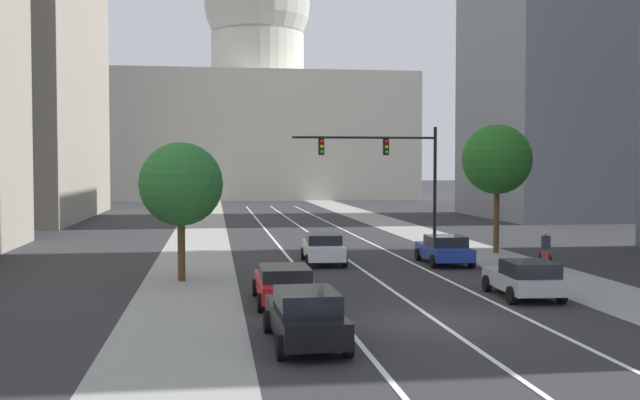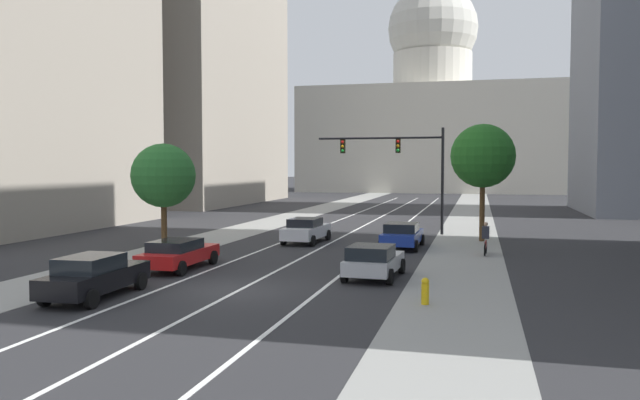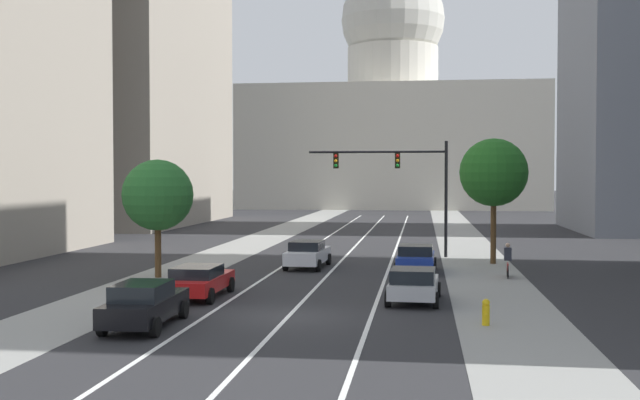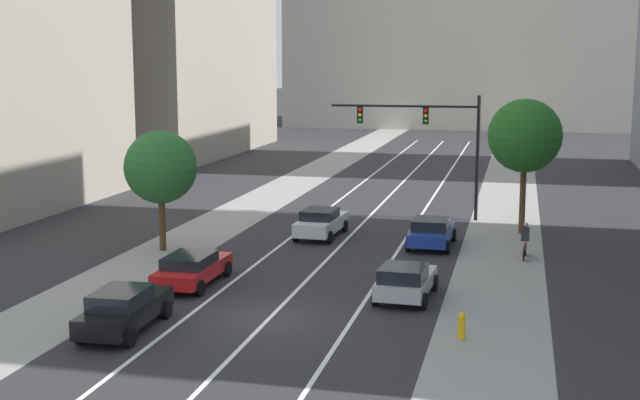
% 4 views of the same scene
% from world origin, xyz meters
% --- Properties ---
extents(ground_plane, '(400.00, 400.00, 0.00)m').
position_xyz_m(ground_plane, '(0.00, 40.00, 0.00)').
color(ground_plane, '#2B2B2D').
extents(sidewalk_left, '(3.93, 130.00, 0.01)m').
position_xyz_m(sidewalk_left, '(-7.87, 35.00, 0.01)').
color(sidewalk_left, gray).
rests_on(sidewalk_left, ground).
extents(sidewalk_right, '(3.93, 130.00, 0.01)m').
position_xyz_m(sidewalk_right, '(7.87, 35.00, 0.01)').
color(sidewalk_right, gray).
rests_on(sidewalk_right, ground).
extents(lane_stripe_left, '(0.16, 90.00, 0.01)m').
position_xyz_m(lane_stripe_left, '(-2.95, 25.00, 0.01)').
color(lane_stripe_left, white).
rests_on(lane_stripe_left, ground).
extents(lane_stripe_center, '(0.16, 90.00, 0.01)m').
position_xyz_m(lane_stripe_center, '(0.00, 25.00, 0.01)').
color(lane_stripe_center, white).
rests_on(lane_stripe_center, ground).
extents(lane_stripe_right, '(0.16, 90.00, 0.01)m').
position_xyz_m(lane_stripe_right, '(2.95, 25.00, 0.01)').
color(lane_stripe_right, white).
rests_on(lane_stripe_right, ground).
extents(office_tower_far_left, '(18.79, 29.97, 42.24)m').
position_xyz_m(office_tower_far_left, '(-27.62, 51.37, 21.15)').
color(office_tower_far_left, '#9E9384').
rests_on(office_tower_far_left, ground).
extents(capitol_building, '(46.41, 22.14, 39.14)m').
position_xyz_m(capitol_building, '(0.00, 96.15, 13.62)').
color(capitol_building, beige).
rests_on(capitol_building, ground).
extents(car_red, '(2.06, 4.77, 1.35)m').
position_xyz_m(car_red, '(-4.43, 3.83, 0.72)').
color(car_red, red).
rests_on(car_red, ground).
extents(car_blue, '(2.20, 4.49, 1.44)m').
position_xyz_m(car_blue, '(4.43, 13.53, 0.75)').
color(car_blue, '#1E389E').
rests_on(car_blue, ground).
extents(car_silver, '(2.21, 4.17, 1.42)m').
position_xyz_m(car_silver, '(4.42, 3.69, 0.74)').
color(car_silver, '#B2B5BA').
rests_on(car_silver, ground).
extents(car_black, '(2.05, 4.78, 1.53)m').
position_xyz_m(car_black, '(-4.43, -2.48, 0.79)').
color(car_black, black).
rests_on(car_black, ground).
extents(car_white, '(2.18, 4.73, 1.50)m').
position_xyz_m(car_white, '(-1.48, 14.62, 0.78)').
color(car_white, silver).
rests_on(car_white, ground).
extents(traffic_signal_mast, '(8.67, 0.39, 7.20)m').
position_xyz_m(traffic_signal_mast, '(3.54, 21.19, 5.11)').
color(traffic_signal_mast, black).
rests_on(traffic_signal_mast, ground).
extents(fire_hydrant, '(0.26, 0.35, 0.91)m').
position_xyz_m(fire_hydrant, '(6.89, -0.70, 0.46)').
color(fire_hydrant, yellow).
rests_on(fire_hydrant, ground).
extents(cyclist, '(0.38, 1.70, 1.72)m').
position_xyz_m(cyclist, '(8.96, 11.88, 0.85)').
color(cyclist, black).
rests_on(cyclist, ground).
extents(street_tree_mid_right, '(3.90, 3.90, 7.19)m').
position_xyz_m(street_tree_mid_right, '(8.79, 17.92, 5.22)').
color(street_tree_mid_right, '#51381E').
rests_on(street_tree_mid_right, ground).
extents(street_tree_mid_left, '(3.52, 3.52, 5.86)m').
position_xyz_m(street_tree_mid_left, '(-8.23, 9.63, 4.09)').
color(street_tree_mid_left, '#51381E').
rests_on(street_tree_mid_left, ground).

